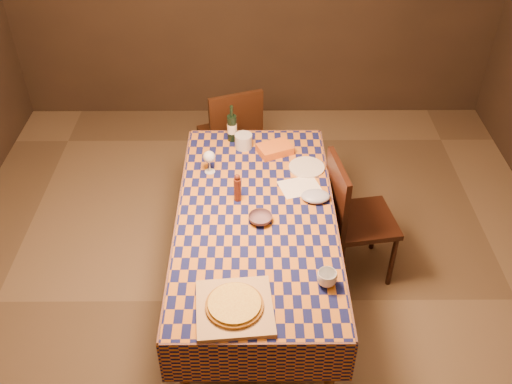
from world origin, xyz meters
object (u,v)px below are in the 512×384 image
wine_bottle (232,127)px  chair_right (351,214)px  pizza (234,304)px  white_plate (307,167)px  bowl (260,219)px  dining_table (256,224)px  chair_far (232,134)px  cutting_board (235,308)px

wine_bottle → chair_right: bearing=-33.0°
pizza → white_plate: bearing=69.3°
bowl → wine_bottle: bearing=102.1°
pizza → bowl: bearing=78.3°
dining_table → pizza: size_ratio=5.97×
bowl → chair_far: chair_far is taller
chair_far → chair_right: 1.27m
wine_bottle → white_plate: bearing=-34.5°
wine_bottle → chair_right: size_ratio=0.29×
wine_bottle → white_plate: (0.49, -0.34, -0.09)m
wine_bottle → white_plate: 0.61m
dining_table → bowl: 0.12m
pizza → wine_bottle: (-0.05, 1.51, 0.06)m
cutting_board → chair_far: chair_far is taller
pizza → chair_right: 1.28m
cutting_board → pizza: 0.03m
wine_bottle → chair_right: 1.00m
bowl → wine_bottle: (-0.19, 0.86, 0.08)m
chair_right → chair_far: bearing=129.8°
dining_table → cutting_board: bearing=-98.7°
dining_table → chair_far: size_ratio=1.98×
wine_bottle → chair_far: 0.58m
white_plate → chair_right: (0.29, -0.17, -0.25)m
white_plate → bowl: bearing=-120.6°
bowl → white_plate: bowl is taller
dining_table → chair_right: bearing=24.7°
white_plate → chair_far: 0.99m
pizza → chair_far: bearing=92.1°
white_plate → chair_far: (-0.52, 0.80, -0.25)m
white_plate → chair_right: bearing=-30.2°
pizza → chair_far: 1.99m
chair_right → pizza: bearing=-126.4°
wine_bottle → chair_far: size_ratio=0.29×
wine_bottle → white_plate: wine_bottle is taller
cutting_board → chair_right: bearing=53.6°
dining_table → pizza: bearing=-98.7°
chair_right → white_plate: bearing=149.8°
cutting_board → wine_bottle: 1.52m
cutting_board → bowl: (0.13, 0.65, 0.01)m
cutting_board → white_plate: size_ratio=1.61×
cutting_board → chair_right: 1.27m
dining_table → chair_far: bearing=98.2°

